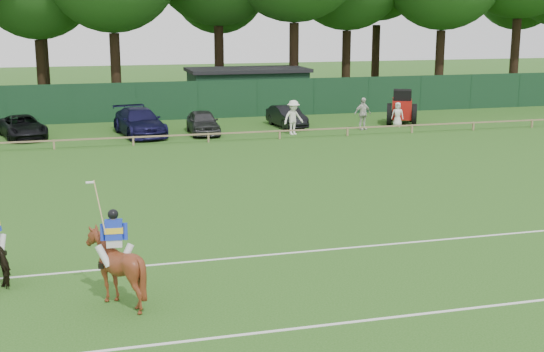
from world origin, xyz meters
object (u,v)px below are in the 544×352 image
object	(u,v)px
suv_black	(23,127)
estate_black	(287,116)
sedan_navy	(140,122)
spectator_right	(398,115)
utility_shed	(247,89)
spectator_mid	(363,114)
tractor	(402,108)
hatch_grey	(203,122)
spectator_left	(293,117)
horse_chestnut	(116,268)

from	to	relation	value
suv_black	estate_black	distance (m)	15.35
sedan_navy	spectator_right	size ratio (longest dim) A/B	3.54
spectator_right	utility_shed	size ratio (longest dim) A/B	0.18
spectator_mid	tractor	distance (m)	3.54
sedan_navy	tractor	size ratio (longest dim) A/B	1.73
sedan_navy	tractor	bearing A→B (deg)	-9.33
sedan_navy	tractor	xyz separation A→B (m)	(16.27, 0.11, 0.26)
sedan_navy	utility_shed	world-z (taller)	utility_shed
estate_black	spectator_mid	world-z (taller)	spectator_mid
spectator_mid	estate_black	bearing A→B (deg)	140.33
hatch_grey	tractor	xyz separation A→B (m)	(12.70, 0.53, 0.35)
spectator_left	spectator_mid	distance (m)	4.57
horse_chestnut	suv_black	world-z (taller)	horse_chestnut
spectator_left	utility_shed	distance (m)	10.77
horse_chestnut	spectator_right	size ratio (longest dim) A/B	1.21
hatch_grey	spectator_mid	size ratio (longest dim) A/B	2.08
estate_black	tractor	size ratio (longest dim) A/B	1.27
horse_chestnut	estate_black	bearing A→B (deg)	-108.52
spectator_mid	tractor	world-z (taller)	tractor
estate_black	spectator_left	bearing A→B (deg)	-104.51
horse_chestnut	spectator_right	bearing A→B (deg)	-121.32
tractor	spectator_mid	bearing A→B (deg)	-130.91
suv_black	estate_black	world-z (taller)	estate_black
estate_black	hatch_grey	bearing A→B (deg)	-172.16
tractor	spectator_left	bearing A→B (deg)	-140.00
estate_black	spectator_left	size ratio (longest dim) A/B	1.97
horse_chestnut	sedan_navy	xyz separation A→B (m)	(2.74, 24.77, -0.14)
estate_black	spectator_mid	size ratio (longest dim) A/B	2.03
sedan_navy	hatch_grey	bearing A→B (deg)	-16.45
hatch_grey	spectator_right	xyz separation A→B (m)	(12.00, -0.38, 0.07)
spectator_left	spectator_mid	xyz separation A→B (m)	(4.52, 0.66, -0.03)
spectator_left	spectator_mid	size ratio (longest dim) A/B	1.03
sedan_navy	utility_shed	xyz separation A→B (m)	(8.36, 8.74, 0.77)
spectator_mid	utility_shed	xyz separation A→B (m)	(-4.68, 10.09, 0.58)
spectator_left	sedan_navy	bearing A→B (deg)	148.49
estate_black	spectator_right	xyz separation A→B (m)	(6.58, -1.67, 0.11)
horse_chestnut	spectator_right	xyz separation A→B (m)	(18.31, 23.97, -0.16)
suv_black	sedan_navy	bearing A→B (deg)	-21.41
spectator_mid	tractor	size ratio (longest dim) A/B	0.63
horse_chestnut	tractor	distance (m)	31.32
suv_black	spectator_right	distance (m)	22.00
sedan_navy	estate_black	bearing A→B (deg)	-4.20
estate_black	tractor	distance (m)	7.33
spectator_left	utility_shed	xyz separation A→B (m)	(-0.17, 10.75, 0.55)
spectator_mid	tractor	bearing A→B (deg)	13.38
spectator_mid	utility_shed	bearing A→B (deg)	103.85
spectator_mid	utility_shed	size ratio (longest dim) A/B	0.23
spectator_right	utility_shed	world-z (taller)	utility_shed
suv_black	tractor	size ratio (longest dim) A/B	1.47
utility_shed	tractor	distance (m)	11.71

